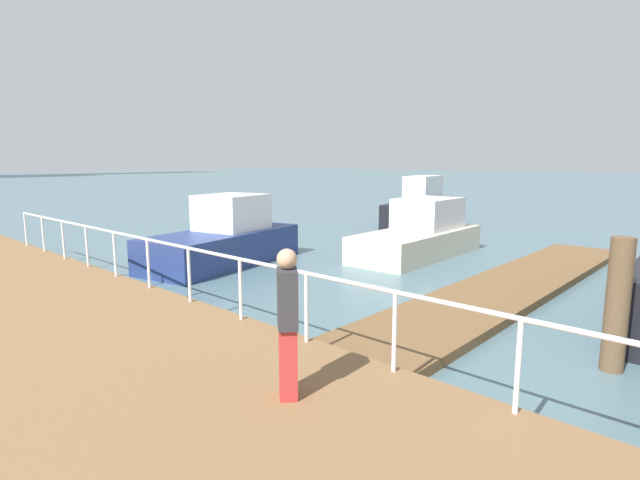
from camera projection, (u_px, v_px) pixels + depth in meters
The scene contains 8 objects.
ground_plane at pixel (183, 260), 15.28m from camera, with size 300.00×300.00×0.00m, color slate.
floating_dock at pixel (509, 287), 11.67m from camera, with size 13.58×2.00×0.18m, color brown.
boardwalk_railing at pixel (395, 309), 6.13m from camera, with size 0.06×28.07×1.08m.
dock_piling_4 at pixel (617, 305), 7.09m from camera, with size 0.33×0.33×2.00m, color brown.
moored_boat_0 at pixel (421, 206), 24.21m from camera, with size 7.30×3.01×2.36m.
moored_boat_2 at pixel (225, 239), 14.75m from camera, with size 5.48×3.13×2.07m.
moored_boat_3 at pixel (420, 235), 15.97m from camera, with size 5.42×2.22×1.87m.
pedestrian_2 at pixel (288, 322), 5.44m from camera, with size 0.40×0.42×1.73m.
Camera 1 is at (-8.15, 6.71, 3.07)m, focal length 27.34 mm.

